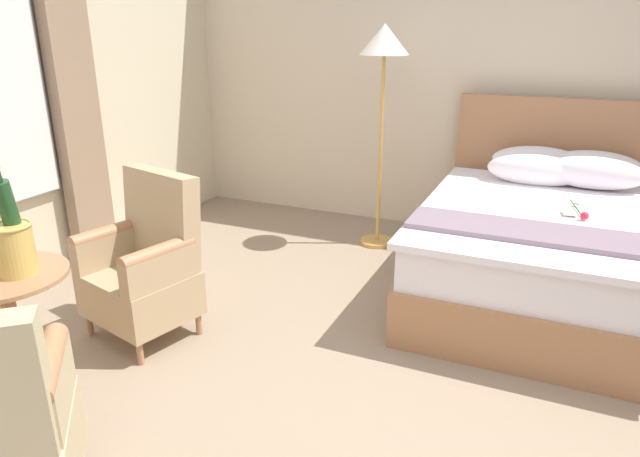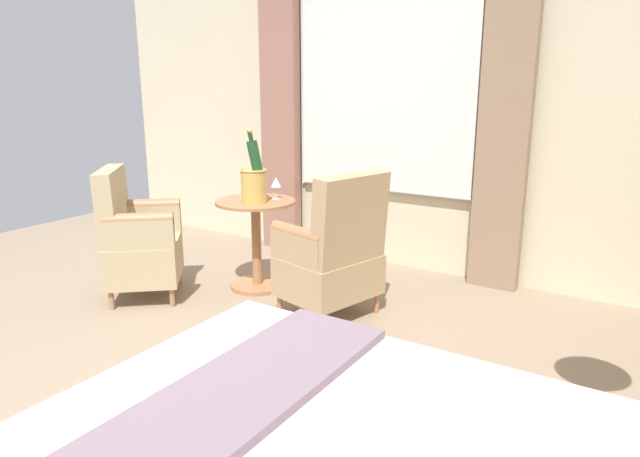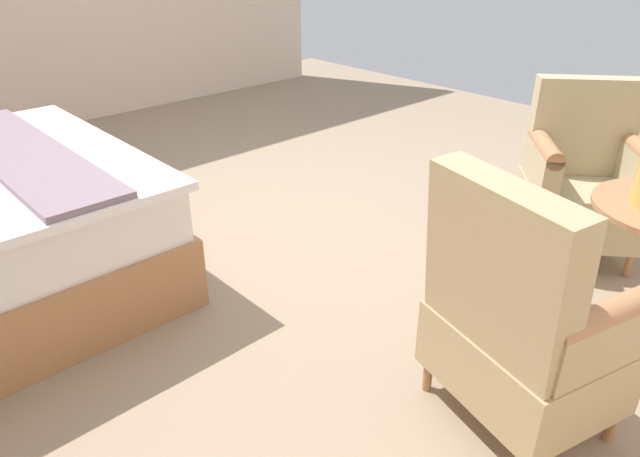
% 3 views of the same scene
% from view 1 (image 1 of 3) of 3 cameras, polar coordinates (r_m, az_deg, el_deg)
% --- Properties ---
extents(ground_plane, '(7.41, 7.41, 0.00)m').
position_cam_1_polar(ground_plane, '(2.77, 10.42, -19.70)').
color(ground_plane, gray).
extents(wall_headboard_side, '(6.03, 0.12, 3.05)m').
position_cam_1_polar(wall_headboard_side, '(5.00, 19.73, 16.22)').
color(wall_headboard_side, beige).
rests_on(wall_headboard_side, ground).
extents(bed, '(1.69, 2.07, 1.21)m').
position_cam_1_polar(bed, '(4.08, 22.28, -1.49)').
color(bed, '#A7724C').
rests_on(bed, ground).
extents(floor_lamp_brass, '(0.38, 0.38, 1.75)m').
position_cam_1_polar(floor_lamp_brass, '(4.51, 6.40, 16.56)').
color(floor_lamp_brass, gold).
rests_on(floor_lamp_brass, ground).
extents(side_table_round, '(0.58, 0.58, 0.66)m').
position_cam_1_polar(side_table_round, '(3.12, -28.33, -8.94)').
color(side_table_round, '#A7724C').
rests_on(side_table_round, ground).
extents(champagne_bucket, '(0.19, 0.19, 0.52)m').
position_cam_1_polar(champagne_bucket, '(2.93, -28.40, -1.04)').
color(champagne_bucket, tan).
rests_on(champagne_bucket, side_table_round).
extents(armchair_by_window, '(0.69, 0.65, 0.96)m').
position_cam_1_polar(armchair_by_window, '(3.45, -17.09, -3.63)').
color(armchair_by_window, '#A7724C').
rests_on(armchair_by_window, ground).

